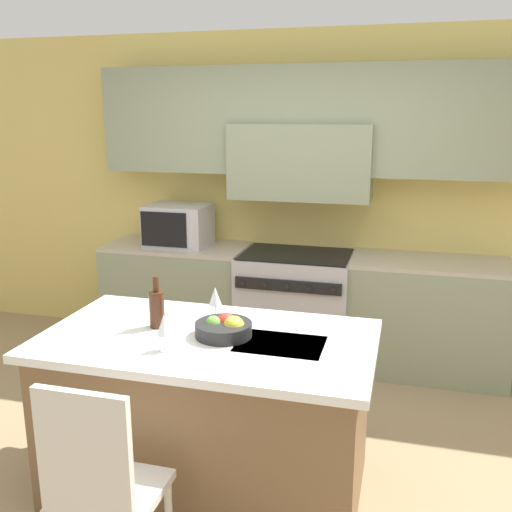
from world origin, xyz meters
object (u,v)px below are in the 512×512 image
(microwave, at_px, (179,225))
(wine_glass_far, at_px, (215,297))
(range_stove, at_px, (295,307))
(fruit_bowl, at_px, (225,328))
(island_chair, at_px, (100,484))
(wine_glass_near, at_px, (164,326))
(wine_bottle, at_px, (157,308))

(microwave, distance_m, wine_glass_far, 1.81)
(range_stove, bearing_deg, fruit_bowl, -90.93)
(island_chair, bearing_deg, wine_glass_near, 87.44)
(wine_glass_near, bearing_deg, wine_bottle, 120.88)
(fruit_bowl, bearing_deg, microwave, 119.04)
(island_chair, xyz_separation_m, wine_glass_near, (0.03, 0.61, 0.46))
(wine_bottle, height_order, fruit_bowl, wine_bottle)
(microwave, bearing_deg, wine_bottle, -71.10)
(wine_bottle, bearing_deg, wine_glass_near, -59.12)
(wine_glass_near, xyz_separation_m, wine_glass_far, (0.09, 0.49, 0.00))
(island_chair, xyz_separation_m, wine_bottle, (-0.14, 0.90, 0.44))
(wine_bottle, bearing_deg, fruit_bowl, -3.51)
(wine_glass_near, xyz_separation_m, fruit_bowl, (0.23, 0.26, -0.08))
(wine_glass_far, bearing_deg, range_stove, 84.08)
(range_stove, xyz_separation_m, microwave, (-1.04, 0.02, 0.64))
(island_chair, bearing_deg, fruit_bowl, 73.80)
(range_stove, relative_size, wine_bottle, 3.20)
(wine_glass_near, bearing_deg, island_chair, -92.56)
(microwave, relative_size, wine_bottle, 1.80)
(wine_glass_near, height_order, wine_glass_far, same)
(microwave, distance_m, wine_glass_near, 2.22)
(microwave, height_order, fruit_bowl, microwave)
(wine_glass_far, bearing_deg, island_chair, -96.22)
(range_stove, bearing_deg, wine_bottle, -103.45)
(microwave, height_order, wine_bottle, microwave)
(microwave, bearing_deg, wine_glass_near, -69.34)
(microwave, xyz_separation_m, wine_bottle, (0.61, -1.79, -0.09))
(microwave, xyz_separation_m, wine_glass_near, (0.78, -2.07, -0.07))
(island_chair, distance_m, fruit_bowl, 0.98)
(island_chair, bearing_deg, range_stove, 83.95)
(fruit_bowl, bearing_deg, wine_glass_far, 119.29)
(fruit_bowl, bearing_deg, range_stove, 89.07)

